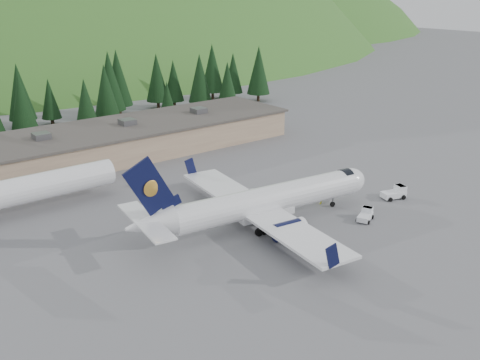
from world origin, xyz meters
name	(u,v)px	position (x,y,z in m)	size (l,w,h in m)	color
ground	(269,223)	(0.00, 0.00, 0.00)	(600.00, 600.00, 0.00)	#5A5A5F
airliner	(263,202)	(-0.99, 0.13, 3.01)	(34.01, 32.00, 11.28)	white
second_airliner	(8,192)	(-24.92, 22.00, 3.32)	(27.50, 11.00, 10.05)	white
baggage_tug_a	(366,215)	(10.26, -6.82, 0.67)	(3.12, 2.51, 1.49)	white
baggage_tug_b	(395,193)	(19.35, -4.56, 0.80)	(3.68, 2.75, 1.79)	white
terminal_building	(102,143)	(-5.01, 38.00, 2.62)	(71.00, 17.00, 6.10)	#977B62
ramp_worker	(321,197)	(9.63, 0.40, 0.95)	(0.69, 0.45, 1.90)	#DEEA00
tree_line	(53,93)	(-4.38, 61.45, 7.60)	(113.73, 19.50, 14.37)	black
hills	(84,210)	(53.34, 207.38, -82.80)	(614.00, 330.00, 300.00)	#30641E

